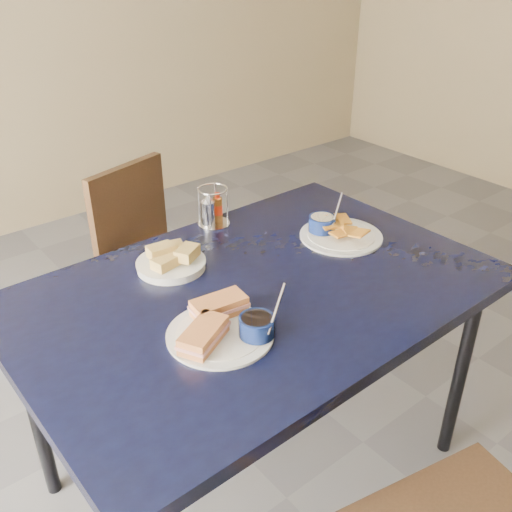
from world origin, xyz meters
TOP-DOWN VIEW (x-y plane):
  - ground at (0.00, 0.00)m, footprint 6.00×6.00m
  - dining_table at (0.00, 0.16)m, footprint 1.35×0.91m
  - chair_far at (0.12, 1.01)m, footprint 0.47×0.46m
  - sandwich_plate at (-0.20, 0.04)m, footprint 0.30×0.27m
  - plantain_plate at (0.40, 0.24)m, footprint 0.27×0.27m
  - bread_basket at (-0.13, 0.40)m, footprint 0.20×0.20m
  - condiment_caddy at (0.13, 0.56)m, footprint 0.11×0.11m

SIDE VIEW (x-z plane):
  - ground at x=0.00m, z-range 0.00..0.00m
  - chair_far at x=0.12m, z-range 0.06..0.88m
  - dining_table at x=0.00m, z-range 0.32..1.07m
  - plantain_plate at x=0.40m, z-range 0.71..0.83m
  - bread_basket at x=-0.13m, z-range 0.74..0.81m
  - sandwich_plate at x=-0.20m, z-range 0.72..0.83m
  - condiment_caddy at x=0.13m, z-range 0.74..0.87m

